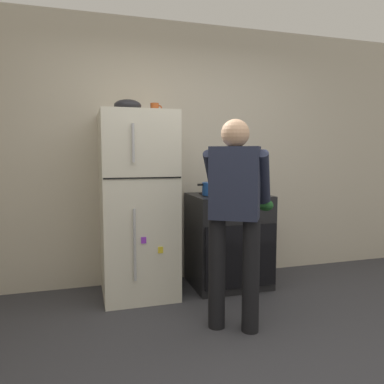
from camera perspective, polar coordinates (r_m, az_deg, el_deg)
The scene contains 9 objects.
ground at distance 2.53m, azimuth 10.43°, elevation -26.33°, with size 8.00×8.00×0.00m, color #38383D.
kitchen_wall_back at distance 3.97m, azimuth -2.14°, elevation 5.92°, with size 6.00×0.10×2.70m, color beige.
refrigerator at distance 3.54m, azimuth -8.35°, elevation -1.99°, with size 0.68×0.72×1.73m.
stove_range at distance 3.84m, azimuth 5.63°, elevation -7.41°, with size 0.76×0.67×0.94m.
person_cook at distance 2.81m, azimuth 6.67°, elevation -2.17°, with size 0.65×0.69×1.60m.
red_pot at distance 3.66m, azimuth 3.63°, elevation 0.51°, with size 0.36×0.26×0.12m.
coffee_mug at distance 3.61m, azimuth -5.75°, elevation 12.74°, with size 0.11×0.08×0.10m.
pepper_mill at distance 4.07m, azimuth 8.50°, elevation 1.09°, with size 0.05×0.05×0.14m, color brown.
mixing_bowl at distance 3.52m, azimuth -9.90°, elevation 12.99°, with size 0.25×0.25×0.11m, color black.
Camera 1 is at (-0.99, -1.90, 1.34)m, focal length 34.56 mm.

